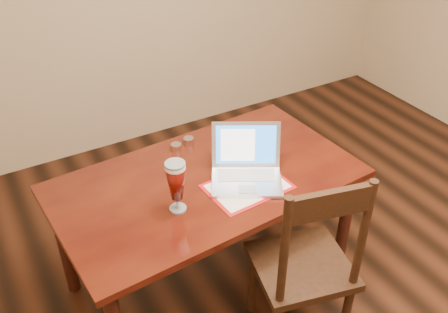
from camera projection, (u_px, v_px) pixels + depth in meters
room_shell at (439, 16)px, 1.68m from camera, size 4.51×5.01×2.71m
dining_table at (208, 191)px, 2.66m from camera, size 1.65×1.00×1.02m
dining_chair at (305, 266)px, 2.42m from camera, size 0.55×0.53×1.09m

